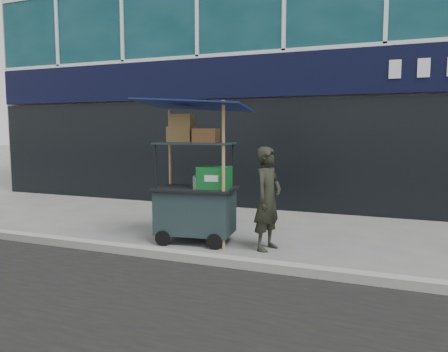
% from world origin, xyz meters
% --- Properties ---
extents(ground, '(80.00, 80.00, 0.00)m').
position_xyz_m(ground, '(0.00, 0.00, 0.00)').
color(ground, slate).
rests_on(ground, ground).
extents(curb, '(80.00, 0.18, 0.12)m').
position_xyz_m(curb, '(0.00, -0.20, 0.06)').
color(curb, '#9A9991').
rests_on(curb, ground).
extents(vendor_cart, '(1.77, 1.34, 2.22)m').
position_xyz_m(vendor_cart, '(-0.56, 0.76, 0.78)').
color(vendor_cart, '#1A2C2C').
rests_on(vendor_cart, ground).
extents(vendor_man, '(0.48, 0.62, 1.51)m').
position_xyz_m(vendor_man, '(0.59, 0.76, 0.75)').
color(vendor_man, black).
rests_on(vendor_man, ground).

